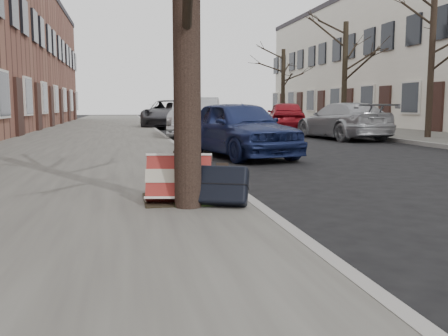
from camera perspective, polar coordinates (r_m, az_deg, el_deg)
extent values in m
plane|color=black|center=(5.13, 19.87, -6.35)|extent=(120.00, 120.00, 0.00)
cube|color=slate|center=(19.32, -14.52, 3.67)|extent=(5.00, 70.00, 0.12)
cube|color=#66645D|center=(21.92, 17.14, 3.97)|extent=(4.00, 70.00, 0.12)
cube|color=black|center=(5.59, -4.77, -3.52)|extent=(0.85, 0.85, 0.02)
cube|color=maroon|center=(5.34, -5.15, -1.23)|extent=(0.74, 0.49, 0.53)
cube|color=black|center=(5.17, -0.38, -1.97)|extent=(0.65, 0.52, 0.44)
imported|color=navy|center=(11.37, 1.68, 4.57)|extent=(2.41, 4.06, 1.29)
imported|color=#A8ACB0|center=(17.74, -3.17, 5.75)|extent=(2.48, 4.63, 1.45)
imported|color=#3B3B41|center=(26.02, -6.28, 6.16)|extent=(3.36, 5.56, 1.44)
imported|color=#989A9F|center=(17.77, 13.37, 5.26)|extent=(2.22, 4.49, 1.25)
imported|color=maroon|center=(23.71, 7.02, 5.96)|extent=(2.49, 4.27, 1.37)
cylinder|color=black|center=(17.84, 22.65, 11.79)|extent=(0.20, 0.20, 5.29)
cylinder|color=black|center=(23.52, 13.62, 10.22)|extent=(0.24, 0.24, 4.75)
cylinder|color=black|center=(31.84, 6.76, 9.31)|extent=(0.24, 0.24, 4.51)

